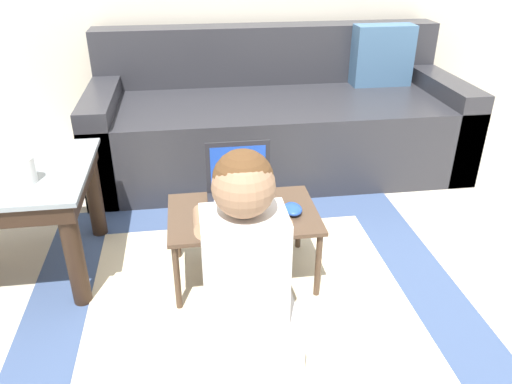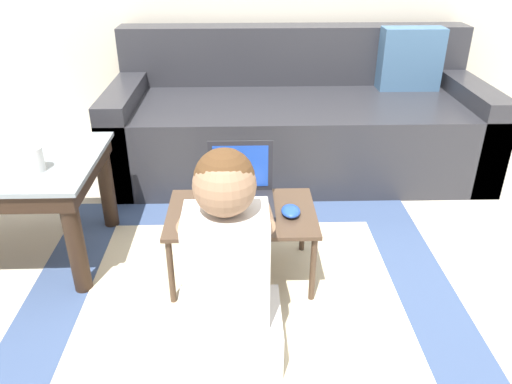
{
  "view_description": "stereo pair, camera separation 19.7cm",
  "coord_description": "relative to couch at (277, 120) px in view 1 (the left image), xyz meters",
  "views": [
    {
      "loc": [
        -0.31,
        -1.46,
        1.29
      ],
      "look_at": [
        -0.06,
        0.27,
        0.37
      ],
      "focal_mm": 35.0,
      "sensor_mm": 36.0,
      "label": 1
    },
    {
      "loc": [
        -0.11,
        -1.48,
        1.29
      ],
      "look_at": [
        -0.06,
        0.27,
        0.37
      ],
      "focal_mm": 35.0,
      "sensor_mm": 36.0,
      "label": 2
    }
  ],
  "objects": [
    {
      "name": "person_seated",
      "position": [
        -0.39,
        -1.55,
        0.06
      ],
      "size": [
        0.35,
        0.42,
        0.75
      ],
      "color": "silver",
      "rests_on": "ground_plane"
    },
    {
      "name": "laptop_desk",
      "position": [
        -0.34,
        -1.12,
        -0.0
      ],
      "size": [
        0.58,
        0.39,
        0.31
      ],
      "color": "#4C3828",
      "rests_on": "ground_plane"
    },
    {
      "name": "ground_plane",
      "position": [
        -0.22,
        -1.34,
        -0.28
      ],
      "size": [
        16.0,
        16.0,
        0.0
      ],
      "primitive_type": "plane",
      "color": "beige"
    },
    {
      "name": "area_rug",
      "position": [
        -0.34,
        -1.34,
        -0.27
      ],
      "size": [
        1.71,
        1.7,
        0.01
      ],
      "color": "#3D517A",
      "rests_on": "ground_plane"
    },
    {
      "name": "cup_on_table",
      "position": [
        -1.13,
        -1.06,
        0.23
      ],
      "size": [
        0.08,
        0.08,
        0.1
      ],
      "color": "white",
      "rests_on": "coffee_table"
    },
    {
      "name": "laptop",
      "position": [
        -0.34,
        -1.06,
        0.07
      ],
      "size": [
        0.26,
        0.23,
        0.24
      ],
      "color": "#232328",
      "rests_on": "laptop_desk"
    },
    {
      "name": "couch",
      "position": [
        0.0,
        0.0,
        0.0
      ],
      "size": [
        2.12,
        0.9,
        0.79
      ],
      "color": "#2D2D33",
      "rests_on": "ground_plane"
    },
    {
      "name": "computer_mouse",
      "position": [
        -0.15,
        -1.15,
        0.05
      ],
      "size": [
        0.07,
        0.1,
        0.03
      ],
      "color": "#234CB2",
      "rests_on": "laptop_desk"
    }
  ]
}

